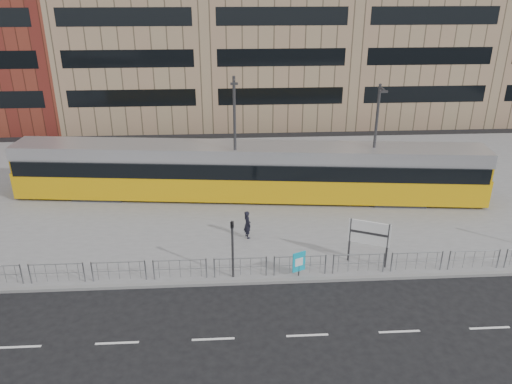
{
  "coord_description": "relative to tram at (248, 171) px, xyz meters",
  "views": [
    {
      "loc": [
        -1.22,
        -20.9,
        14.04
      ],
      "look_at": [
        0.42,
        6.0,
        2.39
      ],
      "focal_mm": 35.0,
      "sensor_mm": 36.0,
      "label": 1
    }
  ],
  "objects": [
    {
      "name": "tram",
      "position": [
        0.0,
        0.0,
        0.0
      ],
      "size": [
        31.47,
        6.3,
        3.69
      ],
      "rotation": [
        0.0,
        0.0,
        -0.11
      ],
      "color": "#D7A00B",
      "rests_on": "plaza"
    },
    {
      "name": "plaza",
      "position": [
        -0.14,
        1.58,
        -1.93
      ],
      "size": [
        64.0,
        24.0,
        0.15
      ],
      "primitive_type": "cube",
      "color": "gray",
      "rests_on": "ground"
    },
    {
      "name": "kerb",
      "position": [
        -0.14,
        -10.37,
        -1.93
      ],
      "size": [
        64.0,
        0.25,
        0.17
      ],
      "primitive_type": "cube",
      "color": "gray",
      "rests_on": "ground"
    },
    {
      "name": "lamp_post_east",
      "position": [
        8.2,
        -1.0,
        2.42
      ],
      "size": [
        0.45,
        1.04,
        7.81
      ],
      "color": "#2D2D30",
      "rests_on": "plaza"
    },
    {
      "name": "traffic_light_west",
      "position": [
        -1.21,
        -9.92,
        0.12
      ],
      "size": [
        0.2,
        0.23,
        3.1
      ],
      "rotation": [
        0.0,
        0.0,
        -0.22
      ],
      "color": "#2D2D30",
      "rests_on": "plaza"
    },
    {
      "name": "lamp_post_west",
      "position": [
        -0.85,
        -0.94,
        2.72
      ],
      "size": [
        0.45,
        1.04,
        8.39
      ],
      "color": "#2D2D30",
      "rests_on": "plaza"
    },
    {
      "name": "road_markings",
      "position": [
        0.86,
        -14.42,
        -2.0
      ],
      "size": [
        62.0,
        0.12,
        0.01
      ],
      "primitive_type": "cube",
      "color": "white",
      "rests_on": "ground"
    },
    {
      "name": "station_sign",
      "position": [
        5.82,
        -9.09,
        -0.15
      ],
      "size": [
        1.99,
        0.96,
        2.46
      ],
      "rotation": [
        0.0,
        0.0,
        -0.42
      ],
      "color": "#2D2D30",
      "rests_on": "plaza"
    },
    {
      "name": "pedestrian",
      "position": [
        -0.3,
        -5.83,
        -1.02
      ],
      "size": [
        0.6,
        0.71,
        1.67
      ],
      "primitive_type": "imported",
      "rotation": [
        0.0,
        0.0,
        1.96
      ],
      "color": "black",
      "rests_on": "plaza"
    },
    {
      "name": "ad_panel",
      "position": [
        2.1,
        -10.02,
        -1.07
      ],
      "size": [
        0.68,
        0.34,
        1.34
      ],
      "rotation": [
        0.0,
        0.0,
        0.42
      ],
      "color": "#2D2D30",
      "rests_on": "plaza"
    },
    {
      "name": "pedestrian_barrier",
      "position": [
        1.86,
        -9.92,
        -1.02
      ],
      "size": [
        32.07,
        0.07,
        1.1
      ],
      "color": "gray",
      "rests_on": "plaza"
    },
    {
      "name": "ground",
      "position": [
        -0.14,
        -10.42,
        -2.0
      ],
      "size": [
        120.0,
        120.0,
        0.0
      ],
      "primitive_type": "plane",
      "color": "black",
      "rests_on": "ground"
    }
  ]
}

